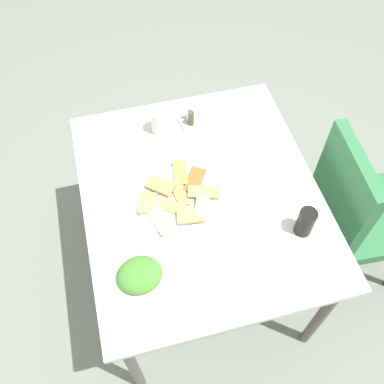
{
  "coord_description": "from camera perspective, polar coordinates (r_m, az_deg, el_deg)",
  "views": [
    {
      "loc": [
        0.92,
        -0.28,
        2.17
      ],
      "look_at": [
        0.0,
        -0.04,
        0.76
      ],
      "focal_mm": 40.35,
      "sensor_mm": 36.0,
      "label": 1
    }
  ],
  "objects": [
    {
      "name": "dining_table",
      "position": [
        1.79,
        1.16,
        -1.63
      ],
      "size": [
        1.09,
        0.94,
        0.73
      ],
      "color": "silver",
      "rests_on": "ground_plane"
    },
    {
      "name": "drinking_glass",
      "position": [
        1.9,
        -4.48,
        9.25
      ],
      "size": [
        0.07,
        0.07,
        0.11
      ],
      "primitive_type": "cylinder",
      "color": "silver",
      "rests_on": "dining_table"
    },
    {
      "name": "soda_can",
      "position": [
        1.64,
        14.77,
        -3.86
      ],
      "size": [
        0.09,
        0.09,
        0.12
      ],
      "primitive_type": "cylinder",
      "rotation": [
        0.0,
        0.0,
        4.01
      ],
      "color": "black",
      "rests_on": "dining_table"
    },
    {
      "name": "ground_plane",
      "position": [
        2.37,
        0.89,
        -10.21
      ],
      "size": [
        6.0,
        6.0,
        0.0
      ],
      "primitive_type": "plane",
      "color": "gray"
    },
    {
      "name": "paper_napkin",
      "position": [
        1.85,
        -10.59,
        3.87
      ],
      "size": [
        0.17,
        0.17,
        0.0
      ],
      "primitive_type": "cube",
      "rotation": [
        0.0,
        0.0,
        -0.37
      ],
      "color": "white",
      "rests_on": "dining_table"
    },
    {
      "name": "dining_chair",
      "position": [
        2.06,
        20.75,
        -2.23
      ],
      "size": [
        0.45,
        0.45,
        0.93
      ],
      "color": "#317745",
      "rests_on": "ground_plane"
    },
    {
      "name": "fork",
      "position": [
        1.84,
        -11.16,
        3.83
      ],
      "size": [
        0.17,
        0.04,
        0.0
      ],
      "primitive_type": "cube",
      "rotation": [
        0.0,
        0.0,
        -0.13
      ],
      "color": "silver",
      "rests_on": "paper_napkin"
    },
    {
      "name": "pide_platter",
      "position": [
        1.7,
        -1.76,
        -0.8
      ],
      "size": [
        0.34,
        0.34,
        0.04
      ],
      "color": "white",
      "rests_on": "dining_table"
    },
    {
      "name": "salad_plate_greens",
      "position": [
        1.54,
        -6.92,
        -10.91
      ],
      "size": [
        0.23,
        0.23,
        0.07
      ],
      "color": "white",
      "rests_on": "dining_table"
    },
    {
      "name": "spoon",
      "position": [
        1.84,
        -10.06,
        4.06
      ],
      "size": [
        0.19,
        0.06,
        0.0
      ],
      "primitive_type": "cube",
      "rotation": [
        0.0,
        0.0,
        -0.22
      ],
      "color": "silver",
      "rests_on": "paper_napkin"
    },
    {
      "name": "condiment_caddy",
      "position": [
        1.94,
        -0.24,
        9.64
      ],
      "size": [
        0.1,
        0.1,
        0.09
      ],
      "color": "#B2B2B7",
      "rests_on": "dining_table"
    }
  ]
}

